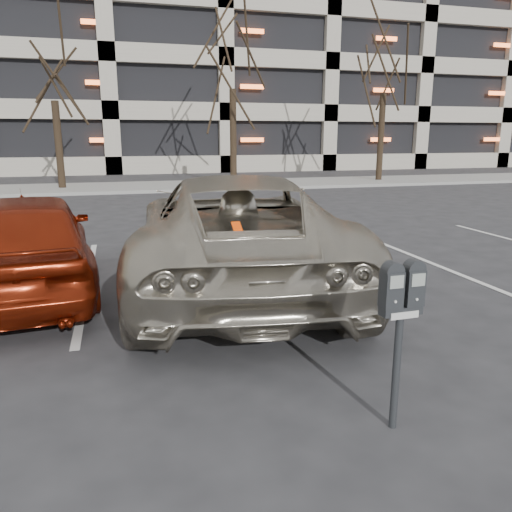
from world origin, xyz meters
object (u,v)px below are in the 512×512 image
(car_red, at_px, (26,242))
(parking_meter, at_px, (401,305))
(tree_c, at_px, (232,26))
(tree_d, at_px, (387,36))
(tree_b, at_px, (49,42))
(suv_silver, at_px, (235,231))

(car_red, bearing_deg, parking_meter, 119.93)
(tree_c, height_order, tree_d, tree_c)
(tree_b, relative_size, suv_silver, 1.26)
(tree_c, bearing_deg, suv_silver, -102.87)
(tree_d, distance_m, suv_silver, 18.66)
(tree_d, height_order, car_red, tree_d)
(tree_d, height_order, suv_silver, tree_d)
(tree_d, xyz_separation_m, suv_silver, (-10.32, -14.51, -5.60))
(tree_b, height_order, tree_d, tree_d)
(tree_c, distance_m, suv_silver, 15.93)
(parking_meter, bearing_deg, tree_b, 100.28)
(parking_meter, height_order, suv_silver, suv_silver)
(tree_d, bearing_deg, suv_silver, -125.41)
(tree_c, bearing_deg, car_red, -113.45)
(parking_meter, distance_m, suv_silver, 3.86)
(tree_b, height_order, parking_meter, tree_b)
(parking_meter, height_order, car_red, car_red)
(tree_b, xyz_separation_m, parking_meter, (3.99, -18.36, -4.55))
(tree_c, xyz_separation_m, car_red, (-6.12, -14.11, -5.75))
(tree_d, distance_m, car_red, 20.09)
(tree_b, xyz_separation_m, tree_c, (7.00, 0.00, 0.96))
(tree_b, relative_size, tree_c, 0.85)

